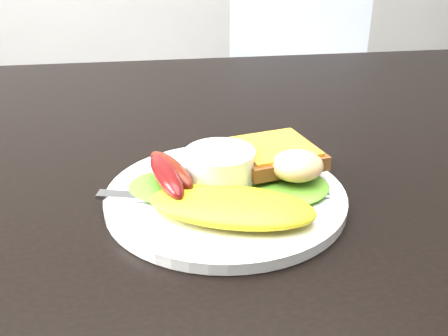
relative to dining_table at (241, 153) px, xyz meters
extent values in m
cube|color=black|center=(0.00, 0.00, 0.00)|extent=(1.20, 0.80, 0.04)
cube|color=tan|center=(0.40, 0.92, -0.28)|extent=(0.58, 0.58, 0.05)
imported|color=navy|center=(-0.04, 0.46, 0.03)|extent=(0.63, 0.51, 1.51)
cylinder|color=white|center=(-0.04, -0.15, 0.03)|extent=(0.23, 0.23, 0.01)
ellipsoid|color=green|center=(-0.10, -0.14, 0.04)|extent=(0.09, 0.09, 0.01)
ellipsoid|color=#4B8B23|center=(0.02, -0.16, 0.04)|extent=(0.10, 0.10, 0.01)
ellipsoid|color=#FFFA1C|center=(-0.04, -0.20, 0.04)|extent=(0.16, 0.12, 0.02)
ellipsoid|color=maroon|center=(-0.10, -0.15, 0.05)|extent=(0.04, 0.09, 0.02)
ellipsoid|color=#660F09|center=(-0.09, -0.14, 0.05)|extent=(0.05, 0.09, 0.02)
cylinder|color=white|center=(-0.05, -0.14, 0.05)|extent=(0.09, 0.09, 0.04)
cube|color=olive|center=(-0.01, -0.10, 0.04)|extent=(0.09, 0.09, 0.01)
cube|color=brown|center=(0.01, -0.12, 0.05)|extent=(0.10, 0.10, 0.01)
ellipsoid|color=beige|center=(0.03, -0.16, 0.06)|extent=(0.06, 0.06, 0.03)
cube|color=#ADAFB7|center=(-0.08, -0.17, 0.03)|extent=(0.16, 0.06, 0.00)
camera|label=1|loc=(-0.11, -0.59, 0.27)|focal=42.00mm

